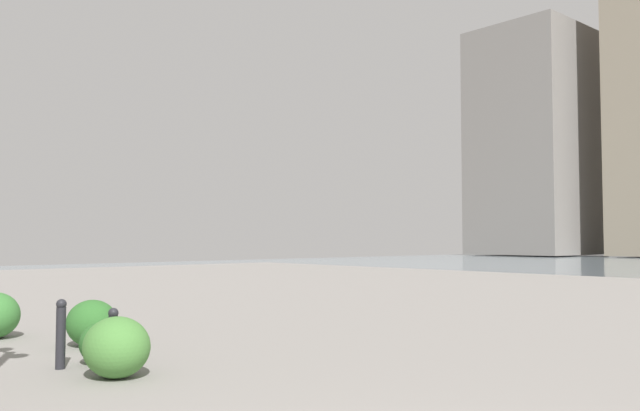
% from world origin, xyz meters
% --- Properties ---
extents(building_highrise, '(11.06, 11.68, 24.89)m').
position_xyz_m(building_highrise, '(36.66, -63.77, 12.45)').
color(building_highrise, gray).
rests_on(building_highrise, ground).
extents(bollard_near, '(0.13, 0.13, 0.77)m').
position_xyz_m(bollard_near, '(6.31, -1.02, 0.40)').
color(bollard_near, '#232328').
rests_on(bollard_near, ground).
extents(bollard_mid, '(0.13, 0.13, 0.89)m').
position_xyz_m(bollard_mid, '(6.75, -0.51, 0.46)').
color(bollard_mid, '#232328').
rests_on(bollard_mid, ground).
extents(shrub_low, '(0.84, 0.76, 0.71)m').
position_xyz_m(shrub_low, '(8.21, -1.53, 0.36)').
color(shrub_low, '#2D6628').
rests_on(shrub_low, ground).
extents(shrub_wide, '(0.64, 0.58, 0.55)m').
position_xyz_m(shrub_wide, '(6.72, -1.05, 0.27)').
color(shrub_wide, '#2D6628').
rests_on(shrub_wide, ground).
extents(shrub_tall, '(0.86, 0.77, 0.73)m').
position_xyz_m(shrub_tall, '(5.76, -0.81, 0.36)').
color(shrub_tall, '#477F38').
rests_on(shrub_tall, ground).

